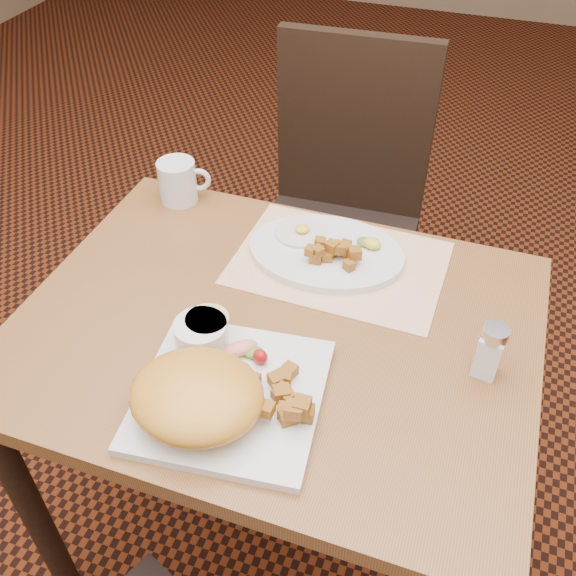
# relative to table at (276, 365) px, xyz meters

# --- Properties ---
(ground) EXTENTS (8.00, 8.00, 0.00)m
(ground) POSITION_rel_table_xyz_m (0.00, 0.00, -0.64)
(ground) COLOR black
(ground) RESTS_ON ground
(table) EXTENTS (0.90, 0.70, 0.75)m
(table) POSITION_rel_table_xyz_m (0.00, 0.00, 0.00)
(table) COLOR brown
(table) RESTS_ON ground
(chair_far) EXTENTS (0.44, 0.45, 0.97)m
(chair_far) POSITION_rel_table_xyz_m (-0.06, 0.69, -0.10)
(chair_far) COLOR black
(chair_far) RESTS_ON ground
(placemat) EXTENTS (0.41, 0.29, 0.00)m
(placemat) POSITION_rel_table_xyz_m (0.06, 0.20, 0.11)
(placemat) COLOR white
(placemat) RESTS_ON table
(plate_square) EXTENTS (0.31, 0.31, 0.02)m
(plate_square) POSITION_rel_table_xyz_m (-0.01, -0.18, 0.12)
(plate_square) COLOR silver
(plate_square) RESTS_ON table
(plate_oval) EXTENTS (0.32, 0.24, 0.02)m
(plate_oval) POSITION_rel_table_xyz_m (0.03, 0.21, 0.12)
(plate_oval) COLOR silver
(plate_oval) RESTS_ON placemat
(hollandaise_mound) EXTENTS (0.20, 0.18, 0.07)m
(hollandaise_mound) POSITION_rel_table_xyz_m (-0.04, -0.23, 0.16)
(hollandaise_mound) COLOR gold
(hollandaise_mound) RESTS_ON plate_square
(ramekin) EXTENTS (0.09, 0.10, 0.05)m
(ramekin) POSITION_rel_table_xyz_m (-0.09, -0.10, 0.15)
(ramekin) COLOR silver
(ramekin) RESTS_ON plate_square
(garnish_sq) EXTENTS (0.09, 0.06, 0.03)m
(garnish_sq) POSITION_rel_table_xyz_m (-0.01, -0.10, 0.14)
(garnish_sq) COLOR #387223
(garnish_sq) RESTS_ON plate_square
(fried_egg) EXTENTS (0.10, 0.10, 0.02)m
(fried_egg) POSITION_rel_table_xyz_m (-0.03, 0.24, 0.13)
(fried_egg) COLOR white
(fried_egg) RESTS_ON plate_oval
(garnish_ov) EXTENTS (0.06, 0.04, 0.02)m
(garnish_ov) POSITION_rel_table_xyz_m (0.11, 0.25, 0.14)
(garnish_ov) COLOR #387223
(garnish_ov) RESTS_ON plate_oval
(salt_shaker) EXTENTS (0.05, 0.05, 0.10)m
(salt_shaker) POSITION_rel_table_xyz_m (0.36, 0.01, 0.16)
(salt_shaker) COLOR white
(salt_shaker) RESTS_ON table
(coffee_mug) EXTENTS (0.11, 0.08, 0.09)m
(coffee_mug) POSITION_rel_table_xyz_m (-0.33, 0.30, 0.16)
(coffee_mug) COLOR silver
(coffee_mug) RESTS_ON table
(home_fries_sq) EXTENTS (0.12, 0.12, 0.04)m
(home_fries_sq) POSITION_rel_table_xyz_m (0.08, -0.17, 0.14)
(home_fries_sq) COLOR #AC661B
(home_fries_sq) RESTS_ON plate_square
(home_fries_ov) EXTENTS (0.11, 0.08, 0.04)m
(home_fries_ov) POSITION_rel_table_xyz_m (0.05, 0.19, 0.14)
(home_fries_ov) COLOR #AC661B
(home_fries_ov) RESTS_ON plate_oval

